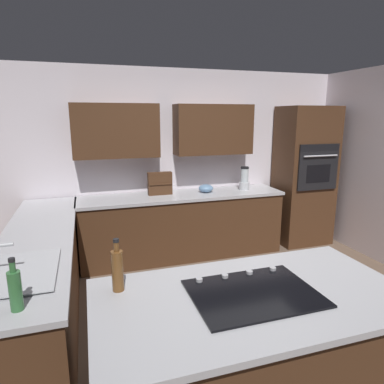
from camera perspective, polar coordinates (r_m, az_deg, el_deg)
ground_plane at (r=3.56m, az=8.44°, el=-20.82°), size 14.00×14.00×0.00m
wall_back at (r=4.89m, az=-2.33°, el=6.37°), size 6.00×0.44×2.60m
lower_cabinets_back at (r=4.79m, az=-1.55°, el=-5.87°), size 2.80×0.60×0.86m
countertop_back at (r=4.67m, az=-1.58°, el=-0.63°), size 2.84×0.64×0.04m
lower_cabinets_side at (r=3.57m, az=-24.03°, el=-13.80°), size 0.60×2.90×0.86m
countertop_side at (r=3.40m, az=-24.72°, el=-6.97°), size 0.64×2.94×0.04m
island_base at (r=2.44m, az=9.84°, el=-26.29°), size 1.85×0.93×0.86m
island_top at (r=2.19m, az=10.31°, el=-17.07°), size 1.93×1.01×0.04m
wall_oven at (r=5.49m, az=18.41°, el=2.57°), size 0.80×0.66×2.10m
sink_unit at (r=2.65m, az=-26.98°, el=-11.86°), size 0.46×0.70×0.23m
cooktop at (r=2.18m, az=10.26°, el=-16.38°), size 0.76×0.56×0.03m
blender at (r=5.00m, az=8.85°, el=2.06°), size 0.15×0.15×0.34m
mixing_bowl at (r=4.78m, az=2.36°, el=0.63°), size 0.20×0.20×0.11m
spice_rack at (r=4.63m, az=-5.44°, el=1.44°), size 0.33×0.11×0.31m
dish_soap_bottle at (r=2.17m, az=-27.68°, el=-14.34°), size 0.07×0.07×0.31m
oil_bottle at (r=2.17m, az=-12.47°, el=-12.63°), size 0.07×0.07×0.34m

